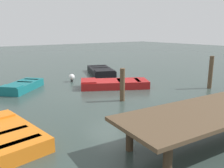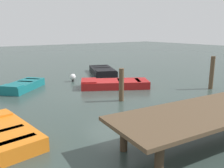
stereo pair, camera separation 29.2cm
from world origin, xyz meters
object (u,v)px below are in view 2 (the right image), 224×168
dock_segment (207,113)px  mooring_piling_near_right (212,73)px  mooring_piling_mid_right (121,85)px  marker_buoy (73,77)px  rowboat_red (114,84)px  rowboat_black (102,71)px  rowboat_orange (0,134)px  rowboat_teal (23,86)px

dock_segment → mooring_piling_near_right: size_ratio=3.35×
mooring_piling_mid_right → marker_buoy: mooring_piling_mid_right is taller
dock_segment → marker_buoy: dock_segment is taller
rowboat_red → dock_segment: bearing=105.7°
mooring_piling_mid_right → mooring_piling_near_right: bearing=169.3°
dock_segment → mooring_piling_mid_right: (-0.46, -4.52, -0.12)m
rowboat_black → marker_buoy: 3.20m
rowboat_orange → mooring_piling_mid_right: size_ratio=2.11×
rowboat_teal → dock_segment: bearing=62.5°
mooring_piling_near_right → mooring_piling_mid_right: size_ratio=1.20×
rowboat_red → rowboat_teal: size_ratio=1.45×
rowboat_orange → marker_buoy: marker_buoy is taller
rowboat_black → mooring_piling_near_right: bearing=40.2°
rowboat_orange → rowboat_black: bearing=-55.4°
rowboat_orange → rowboat_teal: size_ratio=1.16×
dock_segment → rowboat_orange: bearing=-29.7°
mooring_piling_near_right → rowboat_red: bearing=-38.3°
rowboat_teal → mooring_piling_near_right: (-8.30, 5.62, 0.66)m
rowboat_orange → rowboat_red: size_ratio=0.80×
rowboat_red → mooring_piling_near_right: size_ratio=2.19×
rowboat_orange → rowboat_red: (-6.41, -3.38, -0.00)m
rowboat_teal → rowboat_black: bearing=151.3°
mooring_piling_near_right → marker_buoy: size_ratio=3.65×
rowboat_black → rowboat_red: same height
dock_segment → marker_buoy: size_ratio=12.23×
rowboat_black → rowboat_orange: same height
rowboat_red → rowboat_orange: bearing=57.4°
mooring_piling_near_right → mooring_piling_mid_right: mooring_piling_near_right is taller
dock_segment → mooring_piling_near_right: mooring_piling_near_right is taller
mooring_piling_near_right → marker_buoy: mooring_piling_near_right is taller
dock_segment → rowboat_teal: dock_segment is taller
dock_segment → rowboat_red: bearing=-98.3°
rowboat_orange → marker_buoy: 8.03m
rowboat_red → mooring_piling_mid_right: size_ratio=2.63×
mooring_piling_near_right → rowboat_teal: bearing=-34.1°
rowboat_teal → mooring_piling_near_right: mooring_piling_near_right is taller
dock_segment → mooring_piling_mid_right: bearing=-90.2°
dock_segment → marker_buoy: (-0.48, -9.45, -0.56)m
rowboat_orange → rowboat_teal: bearing=-27.9°
marker_buoy → rowboat_orange: bearing=49.4°
rowboat_black → rowboat_orange: (8.18, 7.32, 0.00)m
marker_buoy → dock_segment: bearing=87.1°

